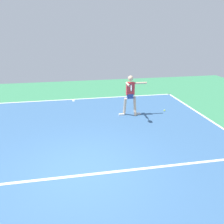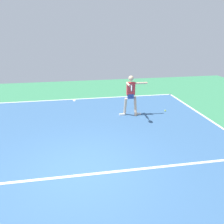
# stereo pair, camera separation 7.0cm
# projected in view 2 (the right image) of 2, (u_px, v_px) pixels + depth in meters

# --- Properties ---
(ground_plane) EXTENTS (22.62, 22.62, 0.00)m
(ground_plane) POSITION_uv_depth(u_px,v_px,m) (83.00, 170.00, 6.51)
(ground_plane) COLOR #388456
(court_surface) EXTENTS (10.94, 13.63, 0.00)m
(court_surface) POSITION_uv_depth(u_px,v_px,m) (83.00, 170.00, 6.51)
(court_surface) COLOR #38608E
(court_surface) RESTS_ON ground_plane
(court_line_baseline_near) EXTENTS (10.94, 0.10, 0.01)m
(court_line_baseline_near) POSITION_uv_depth(u_px,v_px,m) (74.00, 99.00, 12.78)
(court_line_baseline_near) COLOR white
(court_line_baseline_near) RESTS_ON ground_plane
(court_line_service) EXTENTS (8.21, 0.10, 0.01)m
(court_line_service) POSITION_uv_depth(u_px,v_px,m) (83.00, 175.00, 6.29)
(court_line_service) COLOR white
(court_line_service) RESTS_ON ground_plane
(court_line_centre_mark) EXTENTS (0.10, 0.30, 0.01)m
(court_line_centre_mark) POSITION_uv_depth(u_px,v_px,m) (74.00, 100.00, 12.59)
(court_line_centre_mark) COLOR white
(court_line_centre_mark) RESTS_ON ground_plane
(tennis_player) EXTENTS (1.18, 1.23, 1.75)m
(tennis_player) POSITION_uv_depth(u_px,v_px,m) (131.00, 93.00, 10.17)
(tennis_player) COLOR beige
(tennis_player) RESTS_ON ground_plane
(tennis_ball_by_baseline) EXTENTS (0.07, 0.07, 0.07)m
(tennis_ball_by_baseline) POSITION_uv_depth(u_px,v_px,m) (165.00, 111.00, 10.97)
(tennis_ball_by_baseline) COLOR #CCE033
(tennis_ball_by_baseline) RESTS_ON ground_plane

